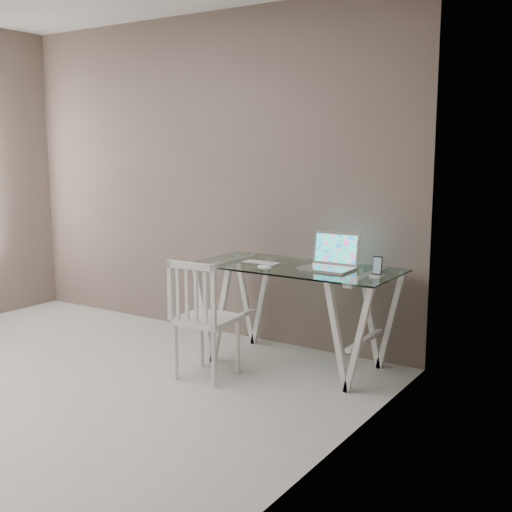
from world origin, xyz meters
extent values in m
cube|color=#706058|center=(0.00, 2.25, 1.35)|extent=(4.00, 0.02, 2.70)
cube|color=#706058|center=(2.00, 0.00, 1.35)|extent=(0.02, 4.50, 2.70)
cube|color=silver|center=(1.15, 1.83, 0.74)|extent=(1.50, 0.70, 0.01)
cube|color=white|center=(0.60, 1.83, 0.36)|extent=(0.24, 0.62, 0.72)
cube|color=white|center=(1.70, 1.83, 0.36)|extent=(0.24, 0.62, 0.72)
cube|color=silver|center=(0.76, 1.28, 0.42)|extent=(0.41, 0.41, 0.04)
cylinder|color=silver|center=(0.61, 1.12, 0.20)|extent=(0.03, 0.03, 0.40)
cylinder|color=silver|center=(0.92, 1.14, 0.20)|extent=(0.03, 0.03, 0.40)
cylinder|color=silver|center=(0.59, 1.43, 0.20)|extent=(0.03, 0.03, 0.40)
cylinder|color=silver|center=(0.90, 1.45, 0.20)|extent=(0.03, 0.03, 0.40)
cube|color=silver|center=(0.77, 1.10, 0.63)|extent=(0.39, 0.05, 0.43)
cube|color=silver|center=(1.40, 1.83, 0.75)|extent=(0.35, 0.25, 0.02)
cube|color=#19D899|center=(1.40, 1.97, 0.88)|extent=(0.35, 0.05, 0.24)
cube|color=silver|center=(0.88, 1.80, 0.75)|extent=(0.29, 0.12, 0.01)
ellipsoid|color=white|center=(1.04, 1.58, 0.76)|extent=(0.12, 0.07, 0.04)
cube|color=white|center=(1.80, 1.77, 0.75)|extent=(0.07, 0.07, 0.02)
cube|color=black|center=(1.80, 1.78, 0.82)|extent=(0.06, 0.03, 0.12)
camera|label=1|loc=(3.39, -2.16, 1.58)|focal=45.00mm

